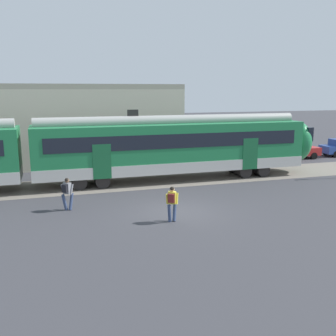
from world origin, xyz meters
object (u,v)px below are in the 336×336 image
at_px(commuter_train, 39,152).
at_px(parked_car_red, 296,150).
at_px(pedestrian_yellow, 172,201).
at_px(pedestrian_grey, 67,191).

relative_size(commuter_train, parked_car_red, 9.35).
distance_m(commuter_train, parked_car_red, 21.98).
xyz_separation_m(commuter_train, parked_car_red, (21.43, 4.65, -1.47)).
distance_m(commuter_train, pedestrian_yellow, 10.17).
relative_size(pedestrian_yellow, parked_car_red, 0.41).
bearing_deg(parked_car_red, commuter_train, -167.75).
height_order(commuter_train, pedestrian_yellow, commuter_train).
xyz_separation_m(commuter_train, pedestrian_grey, (1.31, -5.04, -1.26)).
bearing_deg(pedestrian_yellow, parked_car_red, 39.55).
bearing_deg(parked_car_red, pedestrian_grey, -154.26).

